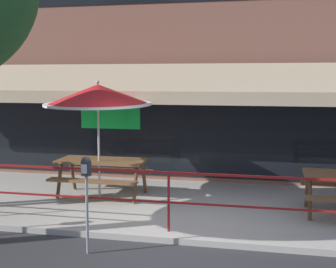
% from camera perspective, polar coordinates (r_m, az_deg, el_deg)
% --- Properties ---
extents(ground_plane, '(120.00, 120.00, 0.00)m').
position_cam_1_polar(ground_plane, '(7.35, -0.44, -13.25)').
color(ground_plane, '#2D2D30').
extents(patio_deck, '(15.00, 4.00, 0.10)m').
position_cam_1_polar(patio_deck, '(9.20, 2.37, -8.75)').
color(patio_deck, '#ADA89E').
rests_on(patio_deck, ground).
extents(restaurant_building, '(15.00, 1.60, 7.06)m').
position_cam_1_polar(restaurant_building, '(11.10, 4.52, 11.92)').
color(restaurant_building, brown).
rests_on(restaurant_building, ground).
extents(patio_railing, '(13.84, 0.04, 0.97)m').
position_cam_1_polar(patio_railing, '(7.40, 0.08, -6.64)').
color(patio_railing, maroon).
rests_on(patio_railing, patio_deck).
extents(picnic_table_left, '(1.80, 1.42, 0.76)m').
position_cam_1_polar(picnic_table_left, '(9.69, -8.04, -4.03)').
color(picnic_table_left, brown).
rests_on(picnic_table_left, patio_deck).
extents(patio_umbrella_left, '(2.14, 2.14, 2.38)m').
position_cam_1_polar(patio_umbrella_left, '(9.37, -8.55, 4.67)').
color(patio_umbrella_left, '#B7B2A8').
rests_on(patio_umbrella_left, patio_deck).
extents(parking_meter_far, '(0.15, 0.16, 1.42)m').
position_cam_1_polar(parking_meter_far, '(6.75, -9.94, -5.02)').
color(parking_meter_far, gray).
rests_on(parking_meter_far, ground).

